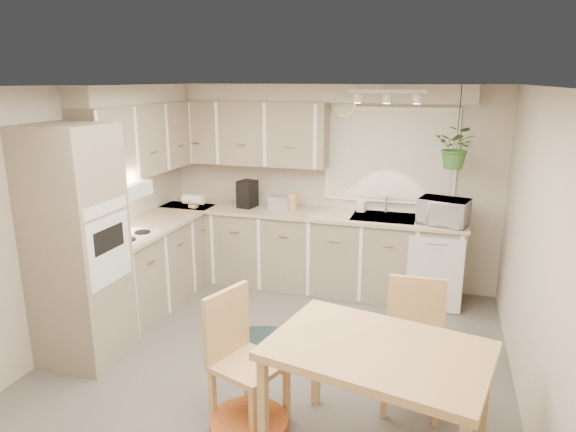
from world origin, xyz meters
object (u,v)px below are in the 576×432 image
object	(u,v)px
chair_left	(249,362)
microwave	(444,209)
braided_rug	(270,348)
dining_table	(375,406)
pet_bed	(249,427)
chair_back	(414,349)

from	to	relation	value
chair_left	microwave	distance (m)	2.89
braided_rug	microwave	size ratio (longest dim) A/B	2.24
dining_table	braided_rug	bearing A→B (deg)	133.31
pet_bed	dining_table	bearing A→B (deg)	-0.26
chair_left	braided_rug	size ratio (longest dim) A/B	0.88
dining_table	chair_left	world-z (taller)	chair_left
chair_left	braided_rug	xyz separation A→B (m)	(-0.21, 1.05, -0.49)
dining_table	microwave	world-z (taller)	microwave
chair_left	pet_bed	xyz separation A→B (m)	(0.04, -0.14, -0.43)
microwave	dining_table	bearing A→B (deg)	-83.24
braided_rug	microwave	xyz separation A→B (m)	(1.47, 1.47, 1.11)
chair_back	pet_bed	size ratio (longest dim) A/B	1.76
dining_table	pet_bed	size ratio (longest dim) A/B	2.39
braided_rug	chair_left	bearing A→B (deg)	-78.95
pet_bed	chair_left	bearing A→B (deg)	107.28
chair_back	braided_rug	xyz separation A→B (m)	(-1.32, 0.51, -0.49)
chair_left	chair_back	xyz separation A→B (m)	(1.11, 0.54, -0.00)
braided_rug	pet_bed	world-z (taller)	pet_bed
dining_table	chair_left	xyz separation A→B (m)	(-0.92, 0.14, 0.08)
chair_left	chair_back	bearing A→B (deg)	135.52
dining_table	microwave	size ratio (longest dim) A/B	2.65
braided_rug	microwave	bearing A→B (deg)	45.00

